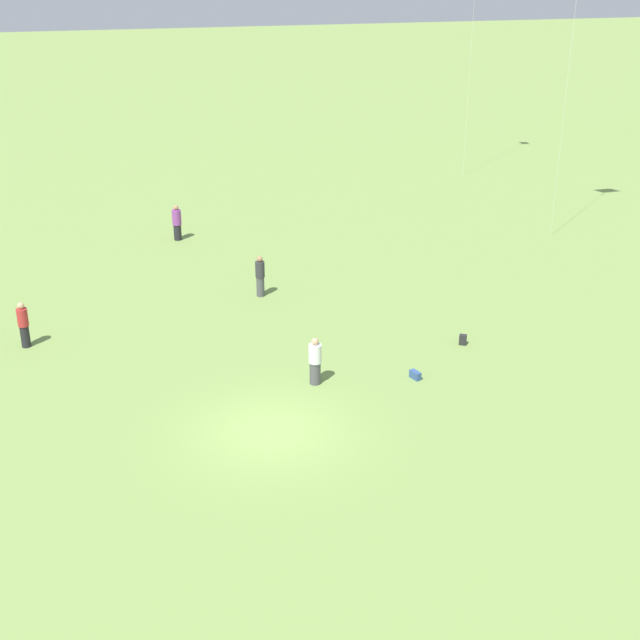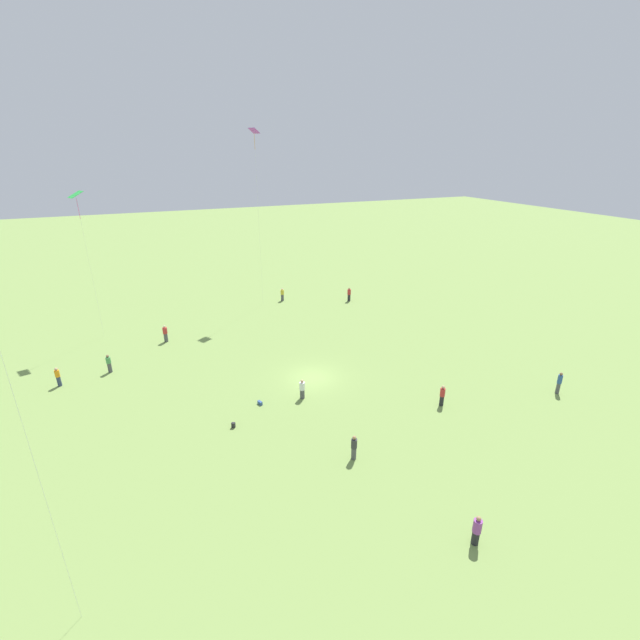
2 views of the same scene
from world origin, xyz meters
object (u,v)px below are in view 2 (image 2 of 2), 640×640
at_px(person_2, 165,334).
at_px(person_6, 349,294).
at_px(kite_3, 76,199).
at_px(person_1, 477,530).
at_px(person_3, 559,383).
at_px(person_7, 302,389).
at_px(picnic_bag_2, 260,403).
at_px(person_5, 58,377).
at_px(person_8, 442,396).
at_px(person_0, 109,364).
at_px(person_9, 282,295).
at_px(person_4, 354,448).
at_px(picnic_bag_0, 233,425).
at_px(kite_1, 255,141).

distance_m(person_2, person_6, 23.60).
height_order(person_2, kite_3, kite_3).
bearing_deg(kite_3, person_1, 49.52).
bearing_deg(person_2, person_3, 28.81).
xyz_separation_m(person_7, picnic_bag_2, (0.45, 3.37, -0.68)).
xyz_separation_m(person_5, person_8, (-15.09, -27.70, 0.02)).
xyz_separation_m(person_0, person_2, (4.92, -5.17, 0.04)).
xyz_separation_m(person_8, person_9, (28.57, 3.43, -0.03)).
xyz_separation_m(person_4, kite_3, (27.95, 15.52, 13.32)).
xyz_separation_m(person_4, person_8, (2.84, -9.14, -0.00)).
relative_size(person_8, person_9, 1.02).
relative_size(person_5, person_9, 1.00).
xyz_separation_m(person_9, picnic_bag_2, (-22.90, 9.53, -0.70)).
relative_size(person_4, person_5, 1.03).
relative_size(person_2, picnic_bag_0, 4.60).
bearing_deg(person_3, picnic_bag_0, -54.17).
xyz_separation_m(person_7, person_9, (23.35, -6.16, 0.02)).
bearing_deg(person_4, person_0, -68.34).
bearing_deg(person_4, person_3, 165.39).
xyz_separation_m(person_8, picnic_bag_0, (3.53, 15.52, -0.67)).
bearing_deg(person_9, person_6, 125.47).
relative_size(person_9, kite_3, 0.11).
bearing_deg(person_7, kite_1, -132.02).
bearing_deg(person_8, person_5, -47.36).
bearing_deg(person_7, person_2, -93.52).
height_order(person_2, person_9, person_2).
height_order(person_1, kite_3, kite_3).
height_order(person_7, kite_1, kite_1).
height_order(person_9, picnic_bag_0, person_9).
xyz_separation_m(person_2, person_4, (-23.79, -9.52, -0.02)).
relative_size(person_0, picnic_bag_0, 4.36).
height_order(person_0, person_8, person_8).
xyz_separation_m(person_1, person_4, (8.09, 2.68, 0.01)).
bearing_deg(person_5, person_2, -124.08).
height_order(person_1, person_8, person_1).
distance_m(kite_3, picnic_bag_0, 27.30).
relative_size(person_0, person_3, 0.90).
bearing_deg(person_7, person_3, 125.34).
relative_size(person_4, kite_3, 0.12).
distance_m(person_3, person_6, 27.78).
xyz_separation_m(person_4, person_9, (31.41, -5.72, -0.04)).
bearing_deg(person_8, kite_1, -96.71).
distance_m(person_6, kite_3, 32.13).
bearing_deg(person_2, person_4, -0.17).
bearing_deg(person_5, person_6, -140.01).
distance_m(person_3, kite_3, 46.00).
xyz_separation_m(person_1, person_6, (35.92, -11.05, 0.03)).
relative_size(person_2, person_9, 1.06).
height_order(person_6, kite_3, kite_3).
height_order(person_5, picnic_bag_2, person_5).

